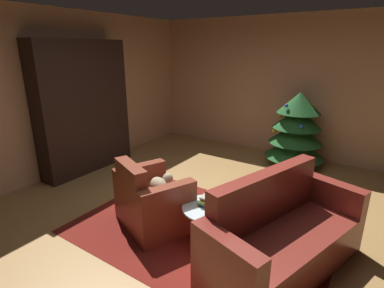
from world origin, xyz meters
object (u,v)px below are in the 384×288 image
bottle_on_table (224,197)px  book_stack_on_table (209,201)px  armchair_red (152,202)px  decorated_tree (296,130)px  bookshelf_unit (90,108)px  coffee_table (210,211)px  couch_red (282,239)px

bottle_on_table → book_stack_on_table: bearing=-136.2°
armchair_red → book_stack_on_table: 0.76m
armchair_red → decorated_tree: size_ratio=0.80×
bookshelf_unit → coffee_table: 3.07m
bookshelf_unit → book_stack_on_table: bookshelf_unit is taller
book_stack_on_table → bottle_on_table: bottle_on_table is taller
book_stack_on_table → decorated_tree: size_ratio=0.16×
bookshelf_unit → decorated_tree: size_ratio=1.65×
bookshelf_unit → armchair_red: (2.14, -0.87, -0.78)m
bottle_on_table → bookshelf_unit: bearing=168.2°
bookshelf_unit → armchair_red: bookshelf_unit is taller
book_stack_on_table → couch_red: bearing=-0.1°
coffee_table → armchair_red: bearing=-171.8°
armchair_red → couch_red: size_ratio=0.57×
coffee_table → bottle_on_table: bottle_on_table is taller
couch_red → coffee_table: 0.80m
coffee_table → bottle_on_table: size_ratio=2.67×
armchair_red → bottle_on_table: armchair_red is taller
couch_red → coffee_table: bearing=-178.2°
bookshelf_unit → coffee_table: bookshelf_unit is taller
decorated_tree → couch_red: bearing=-76.8°
bottle_on_table → couch_red: bearing=-9.3°
armchair_red → coffee_table: (0.76, 0.11, 0.07)m
decorated_tree → armchair_red: bearing=-106.5°
coffee_table → couch_red: bearing=1.8°
couch_red → decorated_tree: decorated_tree is taller
bottle_on_table → armchair_red: bearing=-163.6°
bookshelf_unit → book_stack_on_table: 3.02m
bookshelf_unit → armchair_red: size_ratio=2.06×
couch_red → book_stack_on_table: couch_red is taller
coffee_table → book_stack_on_table: bearing=133.2°
couch_red → armchair_red: bearing=-175.1°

